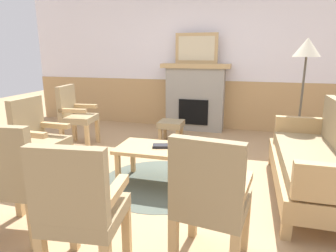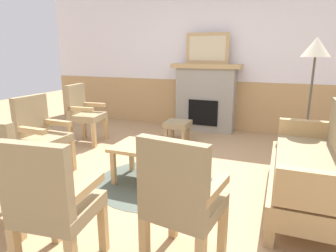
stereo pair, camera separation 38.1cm
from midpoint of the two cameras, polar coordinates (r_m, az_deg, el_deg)
ground_plane at (r=3.68m, az=1.00°, el=-9.63°), size 14.00×14.00×0.00m
wall_back at (r=5.87m, az=10.11°, el=12.29°), size 7.20×0.14×2.70m
fireplace at (r=5.69m, az=9.32°, el=5.60°), size 1.30×0.44×1.28m
framed_picture at (r=5.63m, az=9.70°, el=14.77°), size 0.80×0.04×0.56m
couch at (r=3.30m, az=29.70°, el=-7.07°), size 0.70×1.80×0.98m
coffee_table at (r=3.34m, az=0.61°, el=-5.03°), size 0.96×0.56×0.44m
round_rug at (r=3.49m, az=0.59°, el=-10.97°), size 1.41×1.41×0.01m
book_on_table at (r=3.32m, az=1.10°, el=-3.92°), size 0.23×0.17×0.03m
footstool at (r=4.93m, az=4.13°, el=0.05°), size 0.40×0.40×0.36m
armchair_near_fireplace at (r=4.98m, az=-14.14°, el=2.80°), size 0.53×0.53×0.98m
armchair_by_window_left at (r=3.82m, az=-21.16°, el=-1.14°), size 0.49×0.49×0.98m
armchair_front_left at (r=2.05m, az=-16.85°, el=-14.09°), size 0.53×0.53×0.98m
armchair_front_center at (r=2.03m, az=8.13°, el=-13.90°), size 0.54×0.54×0.98m
armchair_corner_left at (r=2.72m, az=-25.93°, el=-7.70°), size 0.53×0.53×0.98m
floor_lamp_by_couch at (r=4.37m, az=29.22°, el=11.97°), size 0.36×0.36×1.68m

